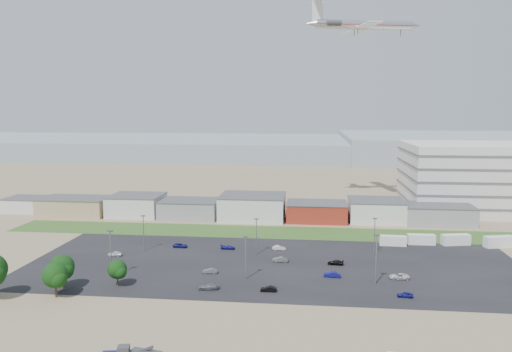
# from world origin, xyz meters

# --- Properties ---
(ground) EXTENTS (700.00, 700.00, 0.00)m
(ground) POSITION_xyz_m (0.00, 0.00, 0.00)
(ground) COLOR #8F745B
(ground) RESTS_ON ground
(parking_lot) EXTENTS (120.00, 50.00, 0.01)m
(parking_lot) POSITION_xyz_m (5.00, 20.00, 0.01)
(parking_lot) COLOR black
(parking_lot) RESTS_ON ground
(grass_strip) EXTENTS (160.00, 16.00, 0.02)m
(grass_strip) POSITION_xyz_m (0.00, 52.00, 0.01)
(grass_strip) COLOR #395520
(grass_strip) RESTS_ON ground
(hills_backdrop) EXTENTS (700.00, 200.00, 9.00)m
(hills_backdrop) POSITION_xyz_m (40.00, 315.00, 4.50)
(hills_backdrop) COLOR gray
(hills_backdrop) RESTS_ON ground
(building_row) EXTENTS (170.00, 20.00, 8.00)m
(building_row) POSITION_xyz_m (-17.00, 71.00, 4.00)
(building_row) COLOR silver
(building_row) RESTS_ON ground
(box_trailer_a) EXTENTS (7.29, 2.52, 2.70)m
(box_trailer_a) POSITION_xyz_m (36.78, 40.69, 1.35)
(box_trailer_a) COLOR silver
(box_trailer_a) RESTS_ON ground
(box_trailer_b) EXTENTS (7.52, 2.53, 2.80)m
(box_trailer_b) POSITION_xyz_m (44.89, 42.70, 1.40)
(box_trailer_b) COLOR silver
(box_trailer_b) RESTS_ON ground
(box_trailer_c) EXTENTS (8.18, 4.08, 2.94)m
(box_trailer_c) POSITION_xyz_m (54.33, 43.22, 1.47)
(box_trailer_c) COLOR silver
(box_trailer_c) RESTS_ON ground
(box_trailer_d) EXTENTS (8.51, 4.48, 3.05)m
(box_trailer_d) POSITION_xyz_m (65.51, 42.03, 1.52)
(box_trailer_d) COLOR silver
(box_trailer_d) RESTS_ON ground
(tree_mid) EXTENTS (5.36, 5.36, 8.03)m
(tree_mid) POSITION_xyz_m (-36.90, -6.26, 4.02)
(tree_mid) COLOR black
(tree_mid) RESTS_ON ground
(tree_right) EXTENTS (5.51, 5.51, 8.26)m
(tree_right) POSITION_xyz_m (-37.96, -1.42, 4.13)
(tree_right) COLOR black
(tree_right) RESTS_ON ground
(tree_near) EXTENTS (4.35, 4.35, 6.52)m
(tree_near) POSITION_xyz_m (-27.01, 1.27, 3.26)
(tree_near) COLOR black
(tree_near) RESTS_ON ground
(lightpole_front_l) EXTENTS (1.26, 0.52, 10.70)m
(lightpole_front_l) POSITION_xyz_m (-30.66, 6.92, 5.35)
(lightpole_front_l) COLOR slate
(lightpole_front_l) RESTS_ON ground
(lightpole_front_m) EXTENTS (1.15, 0.48, 9.76)m
(lightpole_front_m) POSITION_xyz_m (-0.32, 8.68, 4.88)
(lightpole_front_m) COLOR slate
(lightpole_front_m) RESTS_ON ground
(lightpole_front_r) EXTENTS (1.29, 0.54, 11.00)m
(lightpole_front_r) POSITION_xyz_m (28.03, 8.47, 5.50)
(lightpole_front_r) COLOR slate
(lightpole_front_r) RESTS_ON ground
(lightpole_back_l) EXTENTS (1.13, 0.47, 9.61)m
(lightpole_back_l) POSITION_xyz_m (-30.30, 28.02, 4.81)
(lightpole_back_l) COLOR slate
(lightpole_back_l) RESTS_ON ground
(lightpole_back_m) EXTENTS (1.12, 0.47, 9.53)m
(lightpole_back_m) POSITION_xyz_m (-0.03, 28.00, 4.76)
(lightpole_back_m) COLOR slate
(lightpole_back_m) RESTS_ON ground
(lightpole_back_r) EXTENTS (1.13, 0.47, 9.62)m
(lightpole_back_r) POSITION_xyz_m (30.53, 31.31, 4.81)
(lightpole_back_r) COLOR slate
(lightpole_back_r) RESTS_ON ground
(airliner) EXTENTS (52.27, 41.38, 13.66)m
(airliner) POSITION_xyz_m (33.46, 103.26, 69.76)
(airliner) COLOR silver
(parked_car_0) EXTENTS (4.47, 2.20, 1.22)m
(parked_car_0) POSITION_xyz_m (33.74, 12.42, 0.61)
(parked_car_0) COLOR silver
(parked_car_0) RESTS_ON ground
(parked_car_1) EXTENTS (3.92, 1.67, 1.26)m
(parked_car_1) POSITION_xyz_m (18.92, 12.11, 0.63)
(parked_car_1) COLOR navy
(parked_car_1) RESTS_ON ground
(parked_car_2) EXTENTS (3.30, 1.62, 1.08)m
(parked_car_2) POSITION_xyz_m (33.04, 1.38, 0.54)
(parked_car_2) COLOR navy
(parked_car_2) RESTS_ON ground
(parked_car_3) EXTENTS (4.46, 2.24, 1.24)m
(parked_car_3) POSITION_xyz_m (-7.32, 1.41, 0.62)
(parked_car_3) COLOR #595B5E
(parked_car_3) RESTS_ON ground
(parked_car_4) EXTENTS (3.48, 1.34, 1.13)m
(parked_car_4) POSITION_xyz_m (-8.99, 11.67, 0.57)
(parked_car_4) COLOR #595B5E
(parked_car_4) RESTS_ON ground
(parked_car_5) EXTENTS (3.65, 1.54, 1.23)m
(parked_car_5) POSITION_xyz_m (-36.15, 22.47, 0.62)
(parked_car_5) COLOR silver
(parked_car_5) RESTS_ON ground
(parked_car_6) EXTENTS (4.02, 1.85, 1.14)m
(parked_car_6) POSITION_xyz_m (-8.24, 31.91, 0.57)
(parked_car_6) COLOR navy
(parked_car_6) RESTS_ON ground
(parked_car_7) EXTENTS (3.88, 1.39, 1.27)m
(parked_car_7) POSITION_xyz_m (6.59, 22.17, 0.64)
(parked_car_7) COLOR #595B5E
(parked_car_7) RESTS_ON ground
(parked_car_9) EXTENTS (4.06, 2.12, 1.09)m
(parked_car_9) POSITION_xyz_m (-21.48, 32.21, 0.55)
(parked_car_9) COLOR navy
(parked_car_9) RESTS_ON ground
(parked_car_11) EXTENTS (3.59, 1.51, 1.15)m
(parked_car_11) POSITION_xyz_m (5.62, 32.75, 0.58)
(parked_car_11) COLOR silver
(parked_car_11) RESTS_ON ground
(parked_car_12) EXTENTS (3.96, 1.78, 1.13)m
(parked_car_12) POSITION_xyz_m (20.11, 21.30, 0.56)
(parked_car_12) COLOR black
(parked_car_12) RESTS_ON ground
(parked_car_13) EXTENTS (3.46, 1.30, 1.13)m
(parked_car_13) POSITION_xyz_m (5.41, 1.55, 0.56)
(parked_car_13) COLOR black
(parked_car_13) RESTS_ON ground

